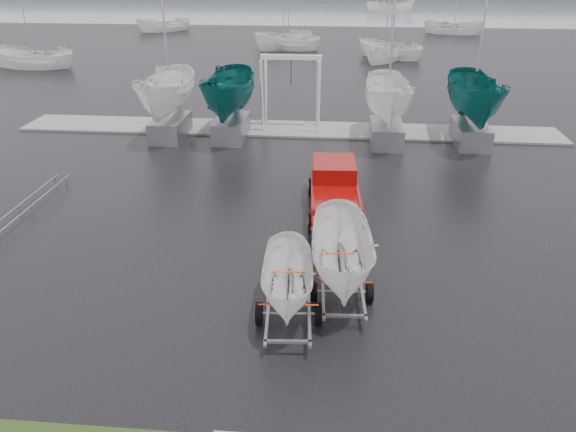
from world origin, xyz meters
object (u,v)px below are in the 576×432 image
Objects in this scene: boat_hoist at (291,82)px; trailer_parked at (289,244)px; pickup_truck at (334,188)px; trailer_hitched at (345,209)px.

trailer_parked is at bearing -85.27° from boat_hoist.
boat_hoist is at bearing 90.61° from trailer_parked.
trailer_parked is 1.03× the size of boat_hoist.
trailer_hitched is at bearing -90.00° from pickup_truck.
pickup_truck is 1.02× the size of trailer_hitched.
trailer_parked is (-1.43, -1.21, -0.51)m from trailer_hitched.
boat_hoist is (-2.90, 16.56, -0.17)m from trailer_hitched.
pickup_truck is 6.40m from trailer_hitched.
trailer_hitched is (0.34, -6.10, 1.93)m from pickup_truck.
trailer_parked reaches higher than pickup_truck.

